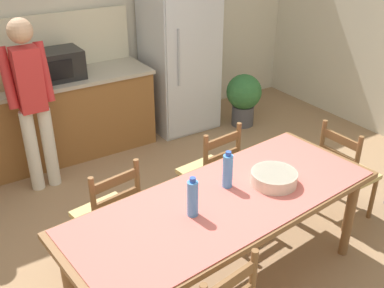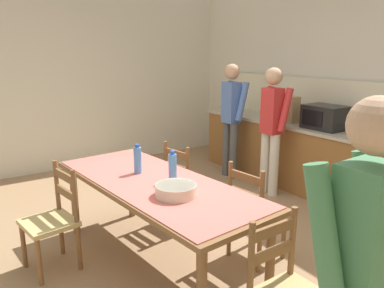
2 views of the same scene
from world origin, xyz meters
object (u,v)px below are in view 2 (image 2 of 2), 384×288
Objects in this scene: microwave at (325,117)px; dining_table at (155,189)px; chair_side_far_right at (254,213)px; bottle_near_centre at (138,160)px; serving_bowl at (176,189)px; person_at_counter at (272,125)px; person_at_sink at (231,115)px; paper_bag at (290,109)px; chair_side_far_left at (186,184)px; bottle_off_centre at (173,167)px; chair_side_near_left at (53,220)px; person_by_table at (357,277)px.

dining_table is (0.27, -2.58, -0.35)m from microwave.
chair_side_far_right is (0.69, -1.81, -0.60)m from microwave.
microwave is 0.55× the size of chair_side_far_right.
bottle_near_centre reaches higher than serving_bowl.
person_at_counter is (-0.41, -0.52, -0.11)m from microwave.
microwave is 2.61m from bottle_near_centre.
dining_table is 1.36× the size of person_at_sink.
person_at_counter is (0.17, -0.51, -0.14)m from paper_bag.
chair_side_far_right is 1.00× the size of chair_side_far_left.
person_at_counter is at bearing -91.37° from person_at_sink.
bottle_near_centre is 0.67m from serving_bowl.
person_at_counter is at bearing 117.11° from serving_bowl.
person_at_sink reaches higher than chair_side_far_right.
dining_table is at bearing -84.12° from microwave.
person_at_sink is at bearing 129.47° from bottle_off_centre.
bottle_off_centre reaches higher than serving_bowl.
bottle_off_centre is (0.37, -2.46, -0.14)m from microwave.
bottle_off_centre is 0.16× the size of person_at_counter.
paper_bag is 0.56m from person_at_counter.
person_at_sink reaches higher than chair_side_far_left.
microwave is at bearing 95.88° from dining_table.
bottle_off_centre is 0.30× the size of chair_side_far_right.
bottle_near_centre is 1.15m from chair_side_far_right.
serving_bowl is (0.66, -2.61, -0.22)m from microwave.
chair_side_near_left is (-0.15, -0.74, -0.46)m from bottle_near_centre.
serving_bowl is 0.19× the size of person_at_sink.
person_by_table reaches higher than person_at_counter.
dining_table is 2.51× the size of chair_side_far_left.
serving_bowl is 0.35× the size of chair_side_near_left.
chair_side_near_left is (-0.43, -0.77, -0.26)m from dining_table.
chair_side_far_left is (-0.30, -1.91, -0.60)m from microwave.
paper_bag reaches higher than chair_side_far_right.
paper_bag is at bearing 18.62° from person_at_counter.
dining_table is at bearing 54.48° from chair_side_far_right.
person_at_counter is at bearing 100.94° from bottle_near_centre.
bottle_off_centre is 0.98m from chair_side_far_left.
bottle_off_centre is at bearing -9.38° from person_by_table.
dining_table is 0.25m from bottle_off_centre.
bottle_off_centre is 0.86m from chair_side_far_right.
chair_side_near_left is (-0.85, -1.54, 0.00)m from chair_side_far_right.
chair_side_far_left is at bearing -81.40° from paper_bag.
bottle_near_centre is 2.13m from person_at_counter.
dining_table is 2.51× the size of chair_side_far_right.
person_at_sink reaches higher than paper_bag.
chair_side_far_left is (-0.66, 0.55, -0.46)m from bottle_off_centre.
microwave is 0.30× the size of person_at_sink.
person_at_counter is (0.84, -0.02, -0.01)m from person_at_sink.
bottle_near_centre is at bearing -4.53° from person_by_table.
person_by_table is at bearing -2.71° from serving_bowl.
dining_table is at bearing -161.79° from person_at_counter.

